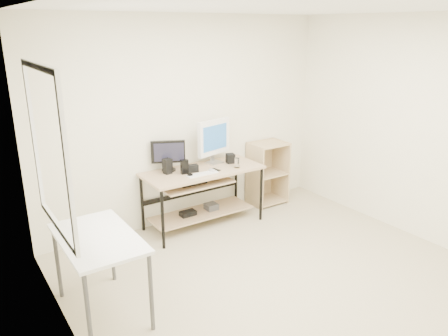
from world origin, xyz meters
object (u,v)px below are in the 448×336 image
object	(u,v)px
desk	(201,186)
white_imac	(214,138)
black_monitor	(168,154)
shelf_unit	(266,172)
audio_controller	(184,167)
side_table	(98,245)

from	to	relation	value
desk	white_imac	world-z (taller)	white_imac
black_monitor	shelf_unit	bearing A→B (deg)	23.41
white_imac	audio_controller	size ratio (longest dim) A/B	3.23
shelf_unit	black_monitor	distance (m)	1.60
white_imac	audio_controller	bearing A→B (deg)	-176.79
desk	black_monitor	world-z (taller)	black_monitor
desk	black_monitor	bearing A→B (deg)	149.86
desk	shelf_unit	world-z (taller)	shelf_unit
shelf_unit	white_imac	world-z (taller)	white_imac
side_table	audio_controller	size ratio (longest dim) A/B	5.64
desk	shelf_unit	bearing A→B (deg)	7.77
white_imac	audio_controller	world-z (taller)	white_imac
side_table	shelf_unit	distance (m)	3.09
white_imac	shelf_unit	bearing A→B (deg)	-12.94
side_table	desk	bearing A→B (deg)	32.65
desk	black_monitor	xyz separation A→B (m)	(-0.34, 0.20, 0.43)
shelf_unit	desk	bearing A→B (deg)	-172.23
side_table	black_monitor	xyz separation A→B (m)	(1.31, 1.26, 0.30)
white_imac	side_table	bearing A→B (deg)	-162.18
audio_controller	side_table	bearing A→B (deg)	-133.02
side_table	black_monitor	size ratio (longest dim) A/B	2.54
desk	shelf_unit	distance (m)	1.19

